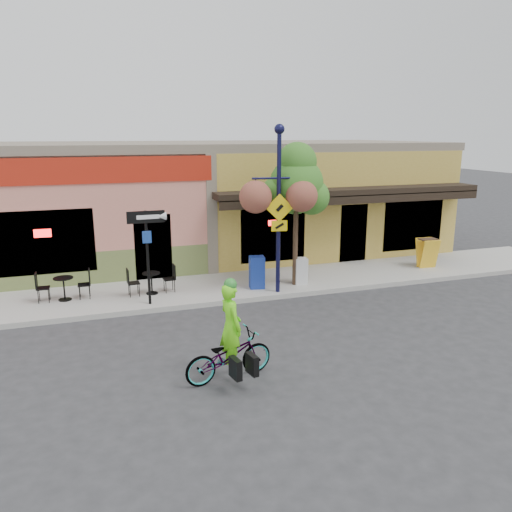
{
  "coord_description": "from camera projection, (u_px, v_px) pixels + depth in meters",
  "views": [
    {
      "loc": [
        -4.85,
        -12.79,
        4.87
      ],
      "look_at": [
        -0.41,
        0.5,
        1.4
      ],
      "focal_mm": 35.0,
      "sensor_mm": 36.0,
      "label": 1
    }
  ],
  "objects": [
    {
      "name": "lamp_post",
      "position": [
        279.0,
        211.0,
        14.64
      ],
      "size": [
        1.66,
        0.85,
        4.98
      ],
      "primitive_type": null,
      "rotation": [
        0.0,
        0.0,
        -0.14
      ],
      "color": "#101135",
      "rests_on": "sidewalk"
    },
    {
      "name": "cafe_set_right",
      "position": [
        152.0,
        280.0,
        14.94
      ],
      "size": [
        1.47,
        0.81,
        0.85
      ],
      "primitive_type": null,
      "rotation": [
        0.0,
        0.0,
        0.07
      ],
      "color": "black",
      "rests_on": "sidewalk"
    },
    {
      "name": "ground",
      "position": [
        275.0,
        306.0,
        14.43
      ],
      "size": [
        90.0,
        90.0,
        0.0
      ],
      "primitive_type": "plane",
      "color": "#2D2D30",
      "rests_on": "ground"
    },
    {
      "name": "cyclist_rider",
      "position": [
        231.0,
        338.0,
        9.97
      ],
      "size": [
        0.54,
        0.71,
        1.77
      ],
      "primitive_type": "imported",
      "rotation": [
        0.0,
        0.0,
        1.76
      ],
      "color": "#6EF319",
      "rests_on": "ground"
    },
    {
      "name": "one_way_sign",
      "position": [
        148.0,
        258.0,
        13.84
      ],
      "size": [
        1.02,
        0.23,
        2.67
      ],
      "primitive_type": null,
      "rotation": [
        0.0,
        0.0,
        0.01
      ],
      "color": "black",
      "rests_on": "sidewalk"
    },
    {
      "name": "sidewalk",
      "position": [
        253.0,
        284.0,
        16.26
      ],
      "size": [
        24.0,
        3.0,
        0.15
      ],
      "primitive_type": "cube",
      "color": "#9E9B93",
      "rests_on": "ground"
    },
    {
      "name": "building",
      "position": [
        212.0,
        197.0,
        20.8
      ],
      "size": [
        18.2,
        8.2,
        4.5
      ],
      "primitive_type": null,
      "color": "#D27A68",
      "rests_on": "ground"
    },
    {
      "name": "newspaper_box_grey",
      "position": [
        301.0,
        271.0,
        15.96
      ],
      "size": [
        0.43,
        0.39,
        0.84
      ],
      "primitive_type": null,
      "rotation": [
        0.0,
        0.0,
        -0.11
      ],
      "color": "silver",
      "rests_on": "sidewalk"
    },
    {
      "name": "cafe_set_left",
      "position": [
        64.0,
        285.0,
        14.36
      ],
      "size": [
        1.49,
        0.76,
        0.89
      ],
      "primitive_type": null,
      "rotation": [
        0.0,
        0.0,
        -0.02
      ],
      "color": "black",
      "rests_on": "sidewalk"
    },
    {
      "name": "bicycle",
      "position": [
        229.0,
        356.0,
        10.05
      ],
      "size": [
        1.98,
        1.0,
        0.99
      ],
      "primitive_type": "imported",
      "rotation": [
        0.0,
        0.0,
        1.76
      ],
      "color": "maroon",
      "rests_on": "ground"
    },
    {
      "name": "curb",
      "position": [
        268.0,
        297.0,
        14.92
      ],
      "size": [
        24.0,
        0.12,
        0.15
      ],
      "primitive_type": "cube",
      "color": "#A8A59E",
      "rests_on": "ground"
    },
    {
      "name": "sandwich_board",
      "position": [
        430.0,
        254.0,
        17.71
      ],
      "size": [
        0.67,
        0.51,
        1.06
      ],
      "primitive_type": null,
      "rotation": [
        0.0,
        0.0,
        -0.08
      ],
      "color": "yellow",
      "rests_on": "sidewalk"
    },
    {
      "name": "newspaper_box_blue",
      "position": [
        257.0,
        272.0,
        15.5
      ],
      "size": [
        0.51,
        0.47,
        1.01
      ],
      "primitive_type": null,
      "rotation": [
        0.0,
        0.0,
        -0.17
      ],
      "color": "navy",
      "rests_on": "sidewalk"
    },
    {
      "name": "street_tree",
      "position": [
        296.0,
        214.0,
        15.44
      ],
      "size": [
        1.87,
        1.87,
        4.51
      ],
      "primitive_type": null,
      "rotation": [
        0.0,
        0.0,
        -0.06
      ],
      "color": "#3D7A26",
      "rests_on": "sidewalk"
    }
  ]
}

